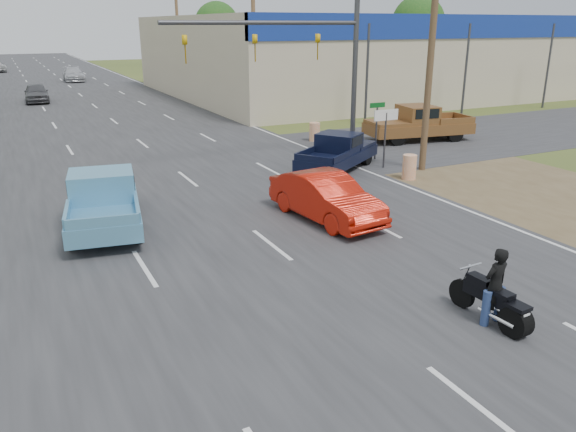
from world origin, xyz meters
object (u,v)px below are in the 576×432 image
brown_pickup (416,123)px  distant_car_silver (73,74)px  red_convertible (326,198)px  navy_pickup (339,151)px  blue_pickup (103,199)px  motorcycle (495,304)px  rider (495,289)px  distant_car_grey (36,93)px

brown_pickup → distant_car_silver: bearing=25.4°
red_convertible → navy_pickup: size_ratio=0.90×
brown_pickup → red_convertible: bearing=139.3°
blue_pickup → motorcycle: bearing=-48.6°
rider → brown_pickup: 19.69m
red_convertible → blue_pickup: blue_pickup is taller
navy_pickup → brown_pickup: bearing=82.7°
distant_car_grey → distant_car_silver: size_ratio=0.86×
rider → navy_pickup: (4.09, 12.75, -0.00)m
motorcycle → navy_pickup: size_ratio=0.42×
motorcycle → distant_car_grey: 42.78m
blue_pickup → distant_car_grey: 32.50m
rider → distant_car_silver: 59.62m
red_convertible → distant_car_silver: bearing=84.9°
blue_pickup → navy_pickup: 10.66m
distant_car_silver → motorcycle: bearing=-86.5°
motorcycle → red_convertible: bearing=84.9°
red_convertible → rider: bearing=-98.5°
rider → distant_car_grey: bearing=-85.1°
red_convertible → distant_car_silver: (-1.36, 52.36, 0.00)m
red_convertible → motorcycle: bearing=-98.5°
rider → navy_pickup: size_ratio=0.32×
rider → navy_pickup: bearing=-111.0°
motorcycle → blue_pickup: blue_pickup is taller
red_convertible → brown_pickup: 14.11m
distant_car_silver → blue_pickup: bearing=-93.4°
navy_pickup → distant_car_silver: (-5.22, 46.86, -0.05)m
distant_car_grey → distant_car_silver: distant_car_grey is taller
motorcycle → blue_pickup: 11.63m
rider → blue_pickup: (-6.15, 9.81, 0.09)m
red_convertible → navy_pickup: 6.71m
red_convertible → distant_car_grey: (-6.22, 35.05, 0.01)m
blue_pickup → navy_pickup: blue_pickup is taller
motorcycle → distant_car_silver: 59.67m
blue_pickup → brown_pickup: bearing=30.0°
red_convertible → rider: rider is taller
motorcycle → rider: 0.33m
brown_pickup → blue_pickup: bearing=120.1°
red_convertible → blue_pickup: size_ratio=0.80×
distant_car_grey → navy_pickup: bearing=-69.0°
distant_car_silver → red_convertible: bearing=-86.1°
blue_pickup → navy_pickup: (10.25, 2.94, -0.09)m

